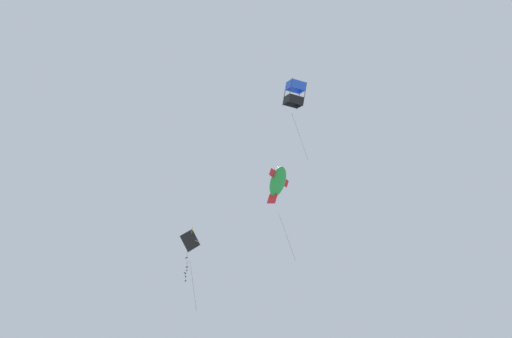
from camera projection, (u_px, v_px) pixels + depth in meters
The scene contains 3 objects.
kite_box_upper_right at pixel (295, 94), 47.15m from camera, with size 2.19×1.83×6.42m.
kite_fish_far_centre at pixel (278, 182), 43.58m from camera, with size 2.54×1.88×6.90m.
kite_diamond_near_right at pixel (190, 242), 42.08m from camera, with size 1.50×1.17×5.55m.
Camera 1 is at (-30.71, -3.78, 0.50)m, focal length 48.35 mm.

